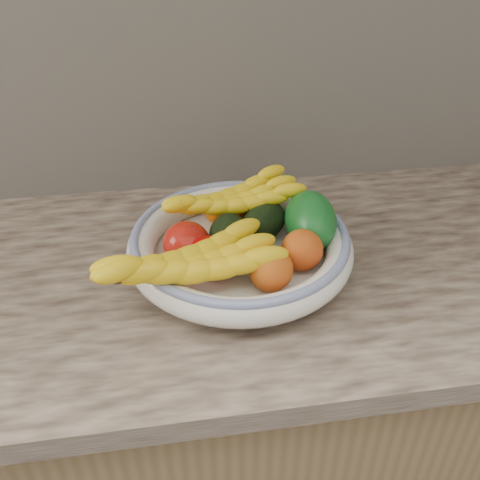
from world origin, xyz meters
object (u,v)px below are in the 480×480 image
at_px(green_mango, 310,220).
at_px(banana_bunch_front, 190,267).
at_px(fruit_bowl, 240,245).
at_px(banana_bunch_back, 232,203).

bearing_deg(green_mango, banana_bunch_front, -152.20).
xyz_separation_m(green_mango, banana_bunch_front, (-0.22, -0.11, 0.01)).
height_order(fruit_bowl, banana_bunch_front, banana_bunch_front).
relative_size(banana_bunch_back, banana_bunch_front, 0.87).
bearing_deg(banana_bunch_front, green_mango, 9.45).
xyz_separation_m(fruit_bowl, banana_bunch_back, (-0.00, 0.08, 0.04)).
bearing_deg(green_mango, fruit_bowl, -170.80).
height_order(fruit_bowl, green_mango, green_mango).
relative_size(fruit_bowl, green_mango, 2.87).
distance_m(fruit_bowl, green_mango, 0.13).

